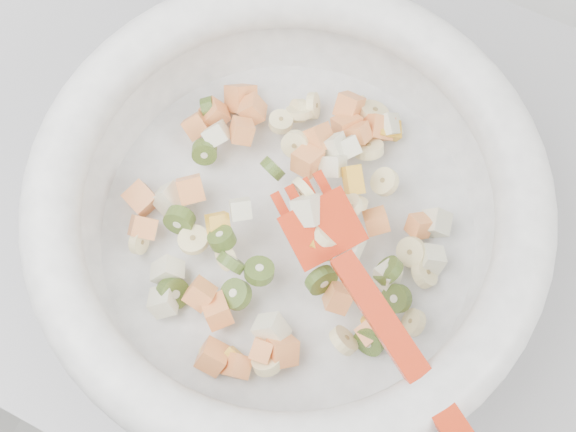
% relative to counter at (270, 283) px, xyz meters
% --- Properties ---
extents(counter, '(2.00, 0.60, 0.90)m').
position_rel_counter_xyz_m(counter, '(0.00, 0.00, 0.00)').
color(counter, gray).
rests_on(counter, ground).
extents(mixing_bowl, '(0.43, 0.43, 0.12)m').
position_rel_counter_xyz_m(mixing_bowl, '(0.06, -0.05, 0.51)').
color(mixing_bowl, white).
rests_on(mixing_bowl, counter).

